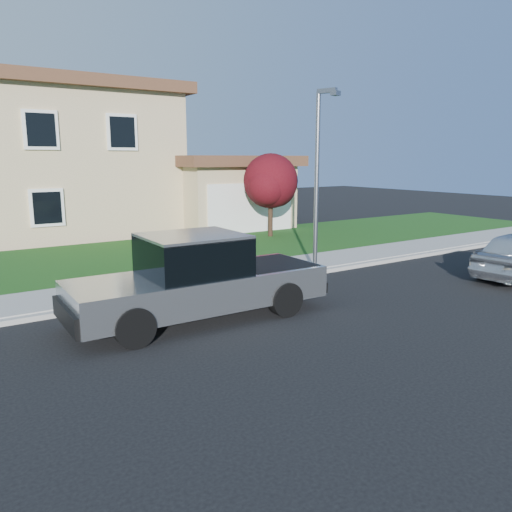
# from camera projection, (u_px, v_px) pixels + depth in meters

# --- Properties ---
(ground) EXTENTS (80.00, 80.00, 0.00)m
(ground) POSITION_uv_depth(u_px,v_px,m) (275.00, 319.00, 11.07)
(ground) COLOR black
(ground) RESTS_ON ground
(curb) EXTENTS (40.00, 0.20, 0.12)m
(curb) POSITION_uv_depth(u_px,v_px,m) (244.00, 284.00, 13.97)
(curb) COLOR gray
(curb) RESTS_ON ground
(sidewalk) EXTENTS (40.00, 2.00, 0.15)m
(sidewalk) POSITION_uv_depth(u_px,v_px,m) (224.00, 276.00, 14.87)
(sidewalk) COLOR gray
(sidewalk) RESTS_ON ground
(lawn) EXTENTS (40.00, 7.00, 0.10)m
(lawn) POSITION_uv_depth(u_px,v_px,m) (164.00, 253.00, 18.55)
(lawn) COLOR #1C3D11
(lawn) RESTS_ON ground
(house) EXTENTS (14.00, 11.30, 6.85)m
(house) POSITION_uv_depth(u_px,v_px,m) (103.00, 166.00, 24.57)
(house) COLOR tan
(house) RESTS_ON ground
(pickup_truck) EXTENTS (5.84, 2.28, 1.91)m
(pickup_truck) POSITION_uv_depth(u_px,v_px,m) (198.00, 280.00, 10.98)
(pickup_truck) COLOR black
(pickup_truck) RESTS_ON ground
(woman) EXTENTS (0.63, 0.46, 1.75)m
(woman) POSITION_uv_depth(u_px,v_px,m) (154.00, 274.00, 11.82)
(woman) COLOR #E3A07C
(woman) RESTS_ON ground
(ornamental_tree) EXTENTS (2.66, 2.40, 3.65)m
(ornamental_tree) POSITION_uv_depth(u_px,v_px,m) (271.00, 184.00, 21.92)
(ornamental_tree) COLOR black
(ornamental_tree) RESTS_ON lawn
(trash_bin) EXTENTS (0.75, 0.81, 0.98)m
(trash_bin) POSITION_uv_depth(u_px,v_px,m) (231.00, 255.00, 15.11)
(trash_bin) COLOR #103C15
(trash_bin) RESTS_ON sidewalk
(street_lamp) EXTENTS (0.40, 0.71, 5.45)m
(street_lamp) POSITION_uv_depth(u_px,v_px,m) (319.00, 173.00, 14.56)
(street_lamp) COLOR slate
(street_lamp) RESTS_ON ground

